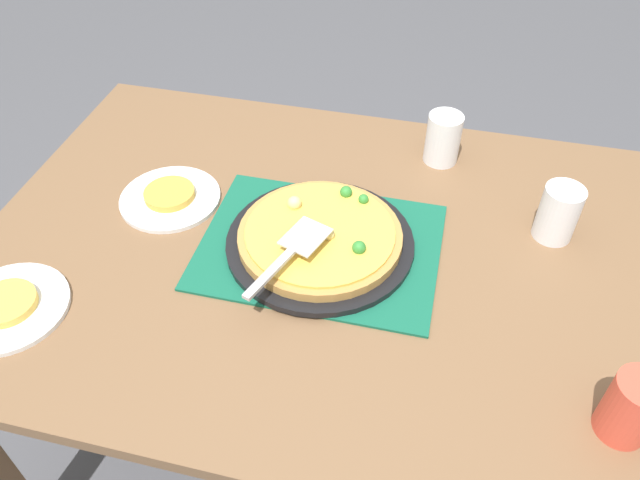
% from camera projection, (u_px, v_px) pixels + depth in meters
% --- Properties ---
extents(ground_plane, '(8.00, 8.00, 0.00)m').
position_uv_depth(ground_plane, '(320.00, 431.00, 1.78)').
color(ground_plane, '#4C4C51').
extents(dining_table, '(1.40, 1.00, 0.75)m').
position_uv_depth(dining_table, '(320.00, 283.00, 1.33)').
color(dining_table, brown).
rests_on(dining_table, ground_plane).
extents(placemat, '(0.48, 0.36, 0.01)m').
position_uv_depth(placemat, '(320.00, 246.00, 1.25)').
color(placemat, '#145B42').
rests_on(placemat, dining_table).
extents(pizza_pan, '(0.38, 0.38, 0.01)m').
position_uv_depth(pizza_pan, '(320.00, 242.00, 1.24)').
color(pizza_pan, black).
rests_on(pizza_pan, placemat).
extents(pizza, '(0.33, 0.33, 0.05)m').
position_uv_depth(pizza, '(320.00, 235.00, 1.23)').
color(pizza, '#B78442').
rests_on(pizza, pizza_pan).
extents(plate_near_left, '(0.22, 0.22, 0.01)m').
position_uv_depth(plate_near_left, '(170.00, 198.00, 1.36)').
color(plate_near_left, white).
rests_on(plate_near_left, dining_table).
extents(plate_far_right, '(0.22, 0.22, 0.01)m').
position_uv_depth(plate_far_right, '(9.00, 308.00, 1.13)').
color(plate_far_right, white).
rests_on(plate_far_right, dining_table).
extents(served_slice_left, '(0.11, 0.11, 0.02)m').
position_uv_depth(served_slice_left, '(169.00, 194.00, 1.35)').
color(served_slice_left, gold).
rests_on(served_slice_left, plate_near_left).
extents(served_slice_right, '(0.11, 0.11, 0.02)m').
position_uv_depth(served_slice_right, '(6.00, 303.00, 1.12)').
color(served_slice_right, '#EAB747').
rests_on(served_slice_right, plate_far_right).
extents(cup_near, '(0.08, 0.08, 0.12)m').
position_uv_depth(cup_near, '(631.00, 408.00, 0.92)').
color(cup_near, '#E04C38').
rests_on(cup_near, dining_table).
extents(cup_far, '(0.08, 0.08, 0.12)m').
position_uv_depth(cup_far, '(443.00, 138.00, 1.42)').
color(cup_far, white).
rests_on(cup_far, dining_table).
extents(cup_corner, '(0.08, 0.08, 0.12)m').
position_uv_depth(cup_corner, '(558.00, 213.00, 1.24)').
color(cup_corner, white).
rests_on(cup_corner, dining_table).
extents(pizza_server, '(0.12, 0.23, 0.01)m').
position_uv_depth(pizza_server, '(291.00, 251.00, 1.15)').
color(pizza_server, silver).
rests_on(pizza_server, pizza).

